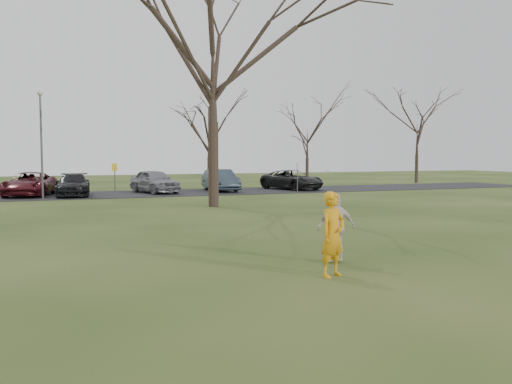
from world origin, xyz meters
TOP-DOWN VIEW (x-y plane):
  - ground at (0.00, 0.00)m, footprint 120.00×120.00m
  - parking_strip at (0.00, 25.00)m, footprint 62.00×6.50m
  - player_defender at (-0.07, -0.68)m, footprint 0.77×0.64m
  - car_2 at (-6.77, 25.39)m, footprint 3.53×5.70m
  - car_3 at (-4.25, 24.44)m, footprint 2.33×4.92m
  - car_4 at (0.94, 25.22)m, footprint 3.09×4.95m
  - car_5 at (5.59, 25.29)m, footprint 1.67×4.64m
  - car_6 at (11.05, 25.11)m, footprint 3.84×5.59m
  - catching_play at (0.71, 0.54)m, footprint 0.99×0.62m
  - lamp_post at (-6.00, 22.50)m, footprint 0.34×0.34m
  - sign_yellow at (-2.00, 22.00)m, footprint 0.35×0.35m
  - sign_white at (10.00, 22.00)m, footprint 0.35×0.35m
  - big_tree at (2.00, 15.00)m, footprint 9.00×9.00m
  - small_tree_row at (4.38, 30.06)m, footprint 55.00×5.90m

SIDE VIEW (x-z plane):
  - ground at x=0.00m, z-range 0.00..0.00m
  - parking_strip at x=0.00m, z-range 0.00..0.04m
  - car_3 at x=-4.25m, z-range 0.04..1.43m
  - car_6 at x=11.05m, z-range 0.04..1.46m
  - car_2 at x=-6.77m, z-range 0.04..1.51m
  - car_5 at x=5.59m, z-range 0.04..1.56m
  - car_4 at x=0.94m, z-range 0.04..1.61m
  - catching_play at x=0.71m, z-range -0.22..1.96m
  - player_defender at x=-0.07m, z-range 0.00..1.82m
  - sign_yellow at x=-2.00m, z-range 0.41..2.49m
  - sign_white at x=10.00m, z-range 0.41..2.49m
  - small_tree_row at x=4.38m, z-range -0.36..8.14m
  - lamp_post at x=-6.00m, z-range 0.83..7.10m
  - big_tree at x=2.00m, z-range 0.00..14.00m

